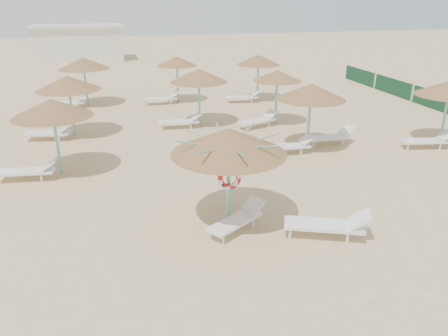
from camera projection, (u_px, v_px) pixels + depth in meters
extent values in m
plane|color=#D5AC82|center=(246.00, 226.00, 12.09)|extent=(120.00, 120.00, 0.00)
cylinder|color=#67B2A9|center=(228.00, 185.00, 11.87)|extent=(0.11, 0.11, 2.31)
cone|color=olive|center=(229.00, 141.00, 11.40)|extent=(3.08, 3.08, 0.69)
cylinder|color=#67B2A9|center=(229.00, 150.00, 11.49)|extent=(0.20, 0.20, 0.12)
cylinder|color=#67B2A9|center=(254.00, 141.00, 11.58)|extent=(1.39, 0.04, 0.35)
cylinder|color=#67B2A9|center=(242.00, 136.00, 11.98)|extent=(1.02, 1.02, 0.35)
cylinder|color=#67B2A9|center=(222.00, 135.00, 12.06)|extent=(0.04, 1.39, 0.35)
cylinder|color=#67B2A9|center=(206.00, 138.00, 11.75)|extent=(1.02, 1.02, 0.35)
cylinder|color=#67B2A9|center=(202.00, 145.00, 11.26)|extent=(1.39, 0.04, 0.35)
cylinder|color=#67B2A9|center=(214.00, 151.00, 10.85)|extent=(1.02, 1.02, 0.35)
cylinder|color=#67B2A9|center=(236.00, 152.00, 10.78)|extent=(0.04, 1.39, 0.35)
cylinder|color=#67B2A9|center=(253.00, 147.00, 11.08)|extent=(1.02, 1.02, 0.35)
torus|color=red|center=(229.00, 178.00, 11.69)|extent=(0.66, 0.15, 0.66)
cylinder|color=white|center=(223.00, 240.00, 11.16)|extent=(0.06, 0.06, 0.26)
cylinder|color=white|center=(210.00, 234.00, 11.45)|extent=(0.06, 0.06, 0.26)
cylinder|color=white|center=(253.00, 223.00, 12.02)|extent=(0.06, 0.06, 0.26)
cylinder|color=white|center=(241.00, 217.00, 12.30)|extent=(0.06, 0.06, 0.26)
cube|color=white|center=(235.00, 221.00, 11.75)|extent=(1.77, 1.44, 0.07)
cube|color=white|center=(253.00, 204.00, 12.21)|extent=(0.68, 0.70, 0.33)
cylinder|color=white|center=(290.00, 234.00, 11.40)|extent=(0.07, 0.07, 0.30)
cylinder|color=white|center=(290.00, 224.00, 11.89)|extent=(0.07, 0.07, 0.30)
cylinder|color=white|center=(347.00, 238.00, 11.21)|extent=(0.07, 0.07, 0.30)
cylinder|color=white|center=(345.00, 228.00, 11.70)|extent=(0.07, 0.07, 0.30)
cube|color=white|center=(324.00, 225.00, 11.46)|extent=(2.16, 1.40, 0.09)
cube|color=white|center=(361.00, 219.00, 11.24)|extent=(0.73, 0.80, 0.40)
cylinder|color=#67B2A9|center=(57.00, 142.00, 15.29)|extent=(0.11, 0.11, 2.30)
cone|color=olive|center=(52.00, 108.00, 14.83)|extent=(2.72, 2.72, 0.61)
cylinder|color=#67B2A9|center=(53.00, 115.00, 14.92)|extent=(0.20, 0.20, 0.12)
cylinder|color=white|center=(0.00, 180.00, 14.72)|extent=(0.06, 0.06, 0.28)
cylinder|color=white|center=(4.00, 175.00, 15.18)|extent=(0.06, 0.06, 0.28)
cylinder|color=white|center=(41.00, 178.00, 14.89)|extent=(0.06, 0.06, 0.28)
cylinder|color=white|center=(45.00, 173.00, 15.35)|extent=(0.06, 0.06, 0.28)
cube|color=white|center=(26.00, 171.00, 14.99)|extent=(1.96, 0.83, 0.08)
cube|color=white|center=(50.00, 164.00, 15.00)|extent=(0.55, 0.65, 0.36)
cylinder|color=#67B2A9|center=(72.00, 111.00, 19.41)|extent=(0.11, 0.11, 2.30)
cone|color=olive|center=(68.00, 83.00, 18.94)|extent=(2.76, 2.76, 0.62)
cylinder|color=#67B2A9|center=(69.00, 88.00, 19.03)|extent=(0.20, 0.20, 0.12)
cylinder|color=white|center=(27.00, 139.00, 18.89)|extent=(0.06, 0.06, 0.28)
cylinder|color=white|center=(31.00, 136.00, 19.35)|extent=(0.06, 0.06, 0.28)
cylinder|color=white|center=(59.00, 139.00, 18.97)|extent=(0.06, 0.06, 0.28)
cylinder|color=white|center=(62.00, 135.00, 19.43)|extent=(0.06, 0.06, 0.28)
cube|color=white|center=(47.00, 133.00, 19.10)|extent=(1.98, 0.96, 0.08)
cube|color=white|center=(66.00, 127.00, 19.06)|extent=(0.59, 0.68, 0.36)
cylinder|color=#67B2A9|center=(86.00, 85.00, 24.80)|extent=(0.11, 0.11, 2.30)
cone|color=olive|center=(83.00, 63.00, 24.34)|extent=(2.82, 2.82, 0.64)
cylinder|color=#67B2A9|center=(84.00, 68.00, 24.43)|extent=(0.20, 0.20, 0.12)
cylinder|color=white|center=(52.00, 107.00, 24.24)|extent=(0.06, 0.06, 0.28)
cylinder|color=white|center=(54.00, 105.00, 24.70)|extent=(0.06, 0.06, 0.28)
cylinder|color=white|center=(77.00, 106.00, 24.41)|extent=(0.06, 0.06, 0.28)
cylinder|color=white|center=(78.00, 104.00, 24.87)|extent=(0.06, 0.06, 0.28)
cube|color=white|center=(67.00, 102.00, 24.50)|extent=(1.96, 0.83, 0.08)
cube|color=white|center=(82.00, 98.00, 24.52)|extent=(0.55, 0.65, 0.36)
cylinder|color=#67B2A9|center=(199.00, 101.00, 21.13)|extent=(0.11, 0.11, 2.30)
cone|color=olive|center=(199.00, 75.00, 20.67)|extent=(2.75, 2.75, 0.62)
cylinder|color=#67B2A9|center=(199.00, 81.00, 20.76)|extent=(0.20, 0.20, 0.12)
cylinder|color=white|center=(162.00, 127.00, 20.55)|extent=(0.06, 0.06, 0.28)
cylinder|color=white|center=(162.00, 124.00, 21.01)|extent=(0.06, 0.06, 0.28)
cylinder|color=white|center=(191.00, 126.00, 20.75)|extent=(0.06, 0.06, 0.28)
cylinder|color=white|center=(190.00, 123.00, 21.21)|extent=(0.06, 0.06, 0.28)
cube|color=white|center=(179.00, 122.00, 20.83)|extent=(1.95, 0.79, 0.08)
cube|color=white|center=(196.00, 116.00, 20.86)|extent=(0.54, 0.64, 0.36)
cylinder|color=#67B2A9|center=(178.00, 82.00, 25.65)|extent=(0.11, 0.11, 2.30)
cone|color=olive|center=(177.00, 61.00, 25.20)|extent=(2.34, 2.34, 0.53)
cylinder|color=#67B2A9|center=(177.00, 65.00, 25.28)|extent=(0.20, 0.20, 0.12)
cylinder|color=white|center=(147.00, 104.00, 24.99)|extent=(0.06, 0.06, 0.28)
cylinder|color=white|center=(146.00, 102.00, 25.44)|extent=(0.06, 0.06, 0.28)
cylinder|color=white|center=(171.00, 102.00, 25.33)|extent=(0.06, 0.06, 0.28)
cylinder|color=white|center=(169.00, 100.00, 25.78)|extent=(0.06, 0.06, 0.28)
cube|color=white|center=(160.00, 99.00, 25.35)|extent=(1.92, 0.67, 0.08)
cube|color=white|center=(175.00, 94.00, 25.48)|extent=(0.50, 0.61, 0.36)
cylinder|color=#67B2A9|center=(309.00, 122.00, 17.74)|extent=(0.11, 0.11, 2.30)
cone|color=olive|center=(311.00, 91.00, 17.28)|extent=(2.77, 2.77, 0.62)
cylinder|color=#67B2A9|center=(311.00, 98.00, 17.37)|extent=(0.20, 0.20, 0.12)
cylinder|color=white|center=(269.00, 154.00, 17.11)|extent=(0.06, 0.06, 0.28)
cylinder|color=white|center=(265.00, 150.00, 17.57)|extent=(0.06, 0.06, 0.28)
cylinder|color=white|center=(301.00, 152.00, 17.39)|extent=(0.06, 0.06, 0.28)
cylinder|color=white|center=(296.00, 148.00, 17.85)|extent=(0.06, 0.06, 0.28)
cube|color=white|center=(286.00, 146.00, 17.44)|extent=(1.91, 0.66, 0.08)
cube|color=white|center=(306.00, 139.00, 17.53)|extent=(0.50, 0.61, 0.36)
cylinder|color=white|center=(314.00, 145.00, 18.21)|extent=(0.06, 0.06, 0.28)
cylinder|color=white|center=(308.00, 141.00, 18.66)|extent=(0.06, 0.06, 0.28)
cylinder|color=white|center=(342.00, 142.00, 18.55)|extent=(0.06, 0.06, 0.28)
cylinder|color=white|center=(337.00, 138.00, 19.00)|extent=(0.06, 0.06, 0.28)
cube|color=white|center=(328.00, 137.00, 18.57)|extent=(1.91, 0.66, 0.08)
cube|color=white|center=(347.00, 130.00, 18.69)|extent=(0.50, 0.61, 0.36)
cylinder|color=#67B2A9|center=(276.00, 101.00, 21.21)|extent=(0.11, 0.11, 2.30)
cone|color=olive|center=(277.00, 75.00, 20.76)|extent=(2.29, 2.29, 0.52)
cylinder|color=#67B2A9|center=(277.00, 80.00, 20.84)|extent=(0.20, 0.20, 0.12)
cylinder|color=white|center=(246.00, 129.00, 20.37)|extent=(0.06, 0.06, 0.28)
cylinder|color=white|center=(240.00, 126.00, 20.76)|extent=(0.06, 0.06, 0.28)
cylinder|color=white|center=(269.00, 124.00, 21.06)|extent=(0.06, 0.06, 0.28)
cylinder|color=white|center=(262.00, 122.00, 21.45)|extent=(0.06, 0.06, 0.28)
cube|color=white|center=(257.00, 121.00, 20.91)|extent=(2.00, 1.21, 0.08)
cube|color=white|center=(271.00, 114.00, 21.26)|extent=(0.66, 0.73, 0.36)
cylinder|color=#67B2A9|center=(258.00, 81.00, 26.09)|extent=(0.11, 0.11, 2.30)
cone|color=olive|center=(258.00, 60.00, 25.63)|extent=(2.57, 2.57, 0.58)
cylinder|color=#67B2A9|center=(258.00, 64.00, 25.72)|extent=(0.20, 0.20, 0.12)
cylinder|color=white|center=(229.00, 101.00, 25.55)|extent=(0.06, 0.06, 0.28)
cylinder|color=white|center=(228.00, 99.00, 26.01)|extent=(0.06, 0.06, 0.28)
cylinder|color=white|center=(252.00, 101.00, 25.68)|extent=(0.06, 0.06, 0.28)
cylinder|color=white|center=(250.00, 99.00, 26.14)|extent=(0.06, 0.06, 0.28)
cube|color=white|center=(242.00, 97.00, 25.79)|extent=(1.97, 0.89, 0.08)
cube|color=white|center=(256.00, 93.00, 25.78)|extent=(0.57, 0.66, 0.36)
cylinder|color=#67B2A9|center=(444.00, 117.00, 18.40)|extent=(0.11, 0.11, 2.30)
cylinder|color=white|center=(408.00, 147.00, 17.89)|extent=(0.06, 0.06, 0.28)
cylinder|color=white|center=(403.00, 143.00, 18.36)|extent=(0.06, 0.06, 0.28)
cylinder|color=white|center=(440.00, 147.00, 17.95)|extent=(0.06, 0.06, 0.28)
cylinder|color=white|center=(434.00, 143.00, 18.42)|extent=(0.06, 0.06, 0.28)
cube|color=white|center=(425.00, 141.00, 18.09)|extent=(1.99, 0.99, 0.08)
cube|color=white|center=(446.00, 135.00, 18.04)|extent=(0.59, 0.68, 0.36)
cube|color=silver|center=(80.00, 44.00, 41.66)|extent=(8.00, 4.00, 3.00)
cube|color=beige|center=(77.00, 26.00, 41.05)|extent=(8.40, 4.40, 0.25)
cube|color=#194B27|center=(436.00, 101.00, 24.11)|extent=(0.08, 3.80, 1.00)
cube|color=#194B27|center=(393.00, 87.00, 27.70)|extent=(0.08, 3.80, 1.00)
cylinder|color=#67B2A9|center=(412.00, 92.00, 25.98)|extent=(0.08, 0.08, 1.10)
cube|color=#194B27|center=(360.00, 76.00, 31.30)|extent=(0.08, 3.80, 1.00)
cylinder|color=#67B2A9|center=(375.00, 80.00, 29.58)|extent=(0.08, 0.08, 1.10)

